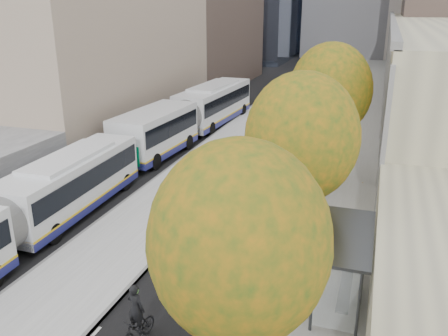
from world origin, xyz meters
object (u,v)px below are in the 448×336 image
at_px(bus_far, 193,114).
at_px(cyclist, 137,321).
at_px(bus_shelter, 349,247).
at_px(bus_near, 21,214).
at_px(distant_car, 238,103).

xyz_separation_m(bus_far, cyclist, (7.34, -22.81, -0.97)).
height_order(bus_shelter, bus_near, bus_near).
bearing_deg(distant_car, bus_near, -103.11).
distance_m(bus_far, distant_car, 10.50).
height_order(bus_shelter, distant_car, bus_shelter).
bearing_deg(bus_shelter, bus_far, 125.17).
distance_m(bus_shelter, distant_car, 31.80).
height_order(bus_shelter, bus_far, bus_far).
xyz_separation_m(bus_shelter, bus_far, (-13.18, 18.70, -0.45)).
xyz_separation_m(bus_shelter, distant_car, (-12.65, 29.13, -1.57)).
relative_size(bus_near, distant_car, 4.59).
bearing_deg(bus_shelter, cyclist, -144.89).
bearing_deg(cyclist, bus_shelter, 47.57).
relative_size(bus_near, cyclist, 8.16).
distance_m(bus_shelter, cyclist, 7.28).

